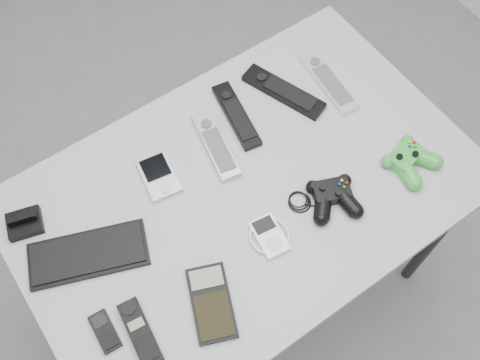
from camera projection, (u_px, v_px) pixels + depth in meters
floor at (212, 278)px, 2.05m from camera, size 3.50×3.50×0.00m
desk at (245, 201)px, 1.44m from camera, size 1.12×0.72×0.75m
pda_keyboard at (88, 254)px, 1.29m from camera, size 0.30×0.20×0.02m
dock_bracket at (23, 222)px, 1.32m from camera, size 0.10×0.09×0.04m
pda at (159, 176)px, 1.39m from camera, size 0.10×0.13×0.02m
remote_silver_a at (216, 145)px, 1.43m from camera, size 0.09×0.22×0.02m
remote_black_a at (236, 115)px, 1.47m from camera, size 0.09×0.22×0.02m
remote_black_b at (284, 91)px, 1.51m from camera, size 0.13×0.24×0.02m
remote_silver_b at (328, 81)px, 1.53m from camera, size 0.08×0.23×0.02m
mobile_phone at (105, 331)px, 1.21m from camera, size 0.05×0.09×0.02m
cordless_handset at (140, 332)px, 1.21m from camera, size 0.06×0.15×0.02m
calculator at (211, 303)px, 1.24m from camera, size 0.15×0.19×0.02m
mp3_player at (269, 236)px, 1.31m from camera, size 0.11×0.11×0.02m
controller_black at (333, 196)px, 1.35m from camera, size 0.25×0.20×0.04m
controller_green at (410, 159)px, 1.40m from camera, size 0.15×0.15×0.04m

